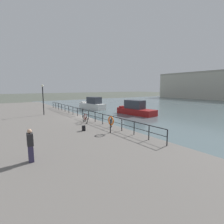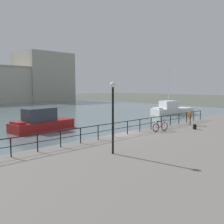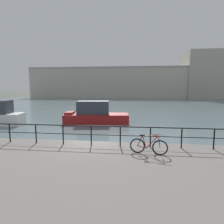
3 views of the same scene
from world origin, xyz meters
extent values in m
plane|color=#4C5147|center=(0.00, 0.00, 0.00)|extent=(240.00, 240.00, 0.00)
cube|color=slate|center=(0.00, 30.20, 0.01)|extent=(80.00, 60.00, 0.01)
cube|color=slate|center=(0.00, -6.50, 0.39)|extent=(56.00, 13.00, 0.78)
cube|color=maroon|center=(-1.64, 9.78, 0.49)|extent=(7.11, 3.17, 0.96)
cube|color=#333842|center=(-2.00, 9.74, 1.67)|extent=(3.55, 2.07, 1.40)
cube|color=maroon|center=(-4.51, 9.44, 1.09)|extent=(1.02, 1.74, 0.24)
cube|color=white|center=(-12.30, 7.16, 0.60)|extent=(6.95, 2.93, 1.19)
cube|color=#333842|center=(-11.58, 7.27, 1.87)|extent=(3.19, 2.13, 1.34)
cube|color=white|center=(-15.09, 6.76, 1.32)|extent=(1.00, 1.49, 0.24)
cylinder|color=black|center=(-12.46, -0.75, 1.31)|extent=(0.07, 0.07, 1.05)
cylinder|color=black|center=(-10.88, -0.75, 1.31)|extent=(0.07, 0.07, 1.05)
cylinder|color=black|center=(-9.30, -0.75, 1.31)|extent=(0.07, 0.07, 1.05)
cylinder|color=black|center=(-7.72, -0.75, 1.31)|extent=(0.07, 0.07, 1.05)
cylinder|color=black|center=(-6.15, -0.75, 1.31)|extent=(0.07, 0.07, 1.05)
cylinder|color=black|center=(-4.57, -0.75, 1.31)|extent=(0.07, 0.07, 1.05)
cylinder|color=black|center=(-2.99, -0.75, 1.31)|extent=(0.07, 0.07, 1.05)
cylinder|color=black|center=(-1.41, -0.75, 1.31)|extent=(0.07, 0.07, 1.05)
cylinder|color=black|center=(0.17, -0.75, 1.31)|extent=(0.07, 0.07, 1.05)
cylinder|color=black|center=(1.74, -0.75, 1.31)|extent=(0.07, 0.07, 1.05)
cylinder|color=black|center=(3.32, -0.75, 1.31)|extent=(0.07, 0.07, 1.05)
cylinder|color=black|center=(4.90, -0.75, 1.31)|extent=(0.07, 0.07, 1.05)
cylinder|color=black|center=(6.48, -0.75, 1.31)|extent=(0.07, 0.07, 1.05)
cylinder|color=black|center=(8.06, -0.75, 1.31)|extent=(0.07, 0.07, 1.05)
cylinder|color=black|center=(9.64, -0.75, 1.31)|extent=(0.07, 0.07, 1.05)
cylinder|color=black|center=(11.21, -0.75, 1.31)|extent=(0.07, 0.07, 1.05)
cylinder|color=black|center=(12.79, -0.75, 1.31)|extent=(0.07, 0.07, 1.05)
cylinder|color=black|center=(0.17, -0.75, 1.83)|extent=(25.25, 0.06, 0.06)
cylinder|color=black|center=(0.17, -0.75, 1.36)|extent=(25.25, 0.04, 0.04)
torus|color=black|center=(3.68, -1.95, 1.14)|extent=(0.72, 0.18, 0.72)
torus|color=black|center=(2.64, -1.76, 1.14)|extent=(0.72, 0.18, 0.72)
cylinder|color=maroon|center=(3.32, -1.88, 1.38)|extent=(0.55, 0.13, 0.66)
cylinder|color=maroon|center=(2.96, -1.82, 1.35)|extent=(0.24, 0.08, 0.58)
cylinder|color=maroon|center=(3.22, -1.87, 1.67)|extent=(0.72, 0.16, 0.11)
cylinder|color=maroon|center=(2.85, -1.80, 1.10)|extent=(0.43, 0.11, 0.12)
cylinder|color=maroon|center=(2.75, -1.78, 1.39)|extent=(0.26, 0.08, 0.51)
cylinder|color=maroon|center=(3.62, -1.94, 1.42)|extent=(0.14, 0.06, 0.57)
cube|color=black|center=(2.86, -1.80, 1.67)|extent=(0.23, 0.13, 0.05)
cylinder|color=maroon|center=(3.57, -1.93, 1.75)|extent=(0.52, 0.11, 0.02)
cylinder|color=black|center=(6.20, -3.47, 1.00)|extent=(0.32, 0.32, 0.44)
cylinder|color=black|center=(8.12, -1.98, 1.36)|extent=(0.08, 0.08, 1.15)
torus|color=orange|center=(8.12, -1.92, 1.80)|extent=(0.75, 0.11, 0.75)
cylinder|color=black|center=(-4.84, -4.17, 2.69)|extent=(0.12, 0.12, 3.81)
sphere|color=silver|center=(-4.84, -4.17, 4.73)|extent=(0.32, 0.32, 0.32)
cube|color=#332D4C|center=(10.46, -8.38, 1.21)|extent=(0.36, 0.27, 0.85)
cube|color=#262628|center=(10.46, -8.38, 1.94)|extent=(0.46, 0.32, 0.62)
sphere|color=tan|center=(10.46, -8.38, 2.36)|extent=(0.22, 0.22, 0.22)
camera|label=1|loc=(19.63, -9.73, 4.50)|focal=27.81mm
camera|label=2|loc=(-14.58, -14.10, 4.62)|focal=39.77mm
camera|label=3|loc=(2.50, -10.86, 3.95)|focal=31.37mm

